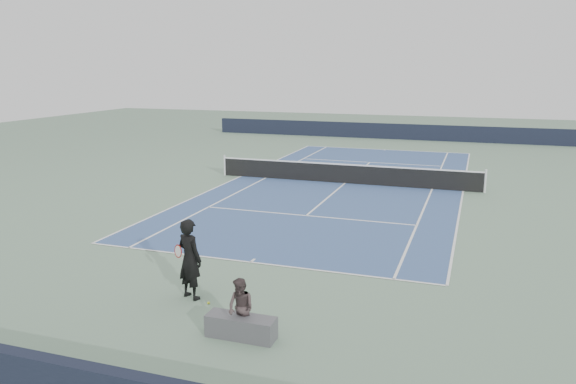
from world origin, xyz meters
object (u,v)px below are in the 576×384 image
(tennis_net, at_px, (345,173))
(tennis_player, at_px, (190,259))
(spectator_bench, at_px, (241,317))
(tennis_ball, at_px, (209,303))

(tennis_net, distance_m, tennis_player, 14.69)
(tennis_net, distance_m, spectator_bench, 16.26)
(tennis_net, bearing_deg, spectator_bench, -84.43)
(tennis_player, distance_m, tennis_ball, 1.15)
(spectator_bench, bearing_deg, tennis_net, 95.57)
(tennis_net, height_order, spectator_bench, spectator_bench)
(tennis_net, xyz_separation_m, spectator_bench, (1.58, -16.18, -0.04))
(tennis_player, distance_m, spectator_bench, 2.56)
(tennis_net, xyz_separation_m, tennis_ball, (0.17, -14.90, -0.47))
(tennis_player, height_order, spectator_bench, tennis_player)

